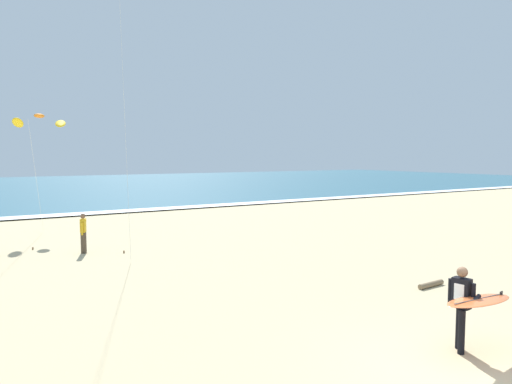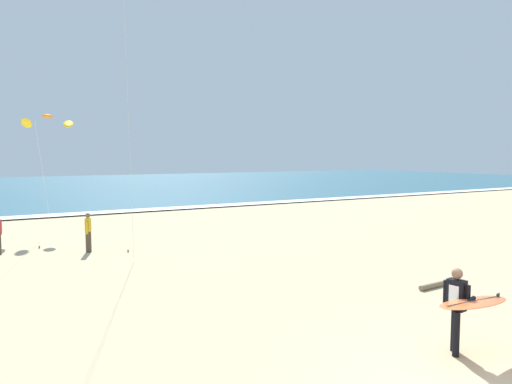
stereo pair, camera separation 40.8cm
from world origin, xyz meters
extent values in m
plane|color=#CCB789|center=(0.00, 0.00, 0.00)|extent=(160.00, 160.00, 0.00)
cube|color=#2D6075|center=(0.00, 56.75, 0.04)|extent=(160.00, 60.00, 0.08)
cube|color=white|center=(0.00, 27.05, 0.09)|extent=(160.00, 1.74, 0.01)
cylinder|color=black|center=(0.42, 0.78, 0.44)|extent=(0.13, 0.13, 0.88)
cylinder|color=black|center=(0.61, 0.97, 0.44)|extent=(0.13, 0.13, 0.88)
cube|color=black|center=(0.52, 0.88, 1.18)|extent=(0.25, 0.36, 0.60)
cube|color=white|center=(0.41, 0.86, 1.22)|extent=(0.04, 0.20, 0.32)
sphere|color=brown|center=(0.52, 0.88, 1.60)|extent=(0.21, 0.21, 0.21)
cylinder|color=black|center=(0.55, 0.65, 1.29)|extent=(0.09, 0.09, 0.26)
cylinder|color=black|center=(0.50, 0.55, 1.16)|extent=(0.26, 0.11, 0.14)
cylinder|color=black|center=(0.49, 1.11, 1.14)|extent=(0.09, 0.09, 0.56)
ellipsoid|color=orange|center=(0.57, 0.52, 1.12)|extent=(2.29, 0.90, 0.28)
cube|color=#333333|center=(0.57, 0.52, 1.16)|extent=(1.94, 0.29, 0.19)
cube|color=#262628|center=(1.50, 0.65, 1.05)|extent=(0.12, 0.03, 0.14)
ellipsoid|color=yellow|center=(-3.72, 20.50, 5.47)|extent=(0.72, 1.28, 0.56)
ellipsoid|color=orange|center=(-4.66, 20.70, 5.83)|extent=(0.72, 1.28, 0.20)
ellipsoid|color=yellow|center=(-5.60, 20.90, 5.47)|extent=(0.72, 1.28, 0.56)
cylinder|color=silver|center=(-5.13, 18.52, 2.74)|extent=(0.95, 4.38, 5.28)
cylinder|color=brown|center=(-5.59, 16.33, 0.05)|extent=(0.06, 0.06, 0.10)
cylinder|color=silver|center=(-2.69, 12.80, 6.17)|extent=(0.25, 1.77, 12.15)
cylinder|color=brown|center=(-2.57, 13.68, 0.05)|extent=(0.06, 0.06, 0.10)
cylinder|color=#4C3D2D|center=(-3.94, 14.50, 0.42)|extent=(0.22, 0.22, 0.84)
cube|color=gold|center=(-3.94, 14.50, 1.11)|extent=(0.29, 0.37, 0.54)
sphere|color=brown|center=(-3.94, 14.50, 1.49)|extent=(0.20, 0.20, 0.20)
cylinder|color=gold|center=(-3.86, 14.69, 1.01)|extent=(0.08, 0.08, 0.50)
cylinder|color=gold|center=(-4.02, 14.30, 1.01)|extent=(0.08, 0.08, 0.50)
cylinder|color=#846B4C|center=(3.84, 4.14, 0.08)|extent=(1.04, 0.21, 0.16)
camera|label=1|loc=(-7.63, -4.67, 3.89)|focal=32.69mm
camera|label=2|loc=(-7.28, -4.88, 3.89)|focal=32.69mm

